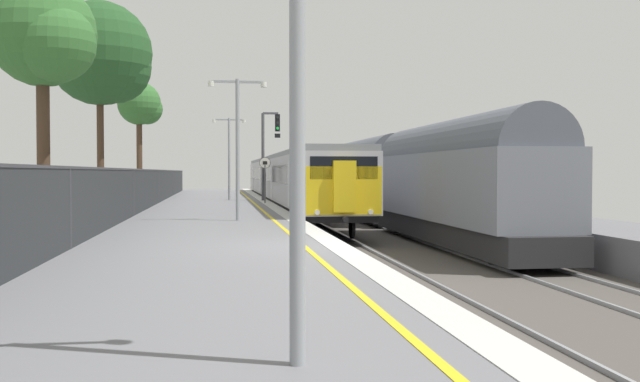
{
  "coord_description": "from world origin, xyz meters",
  "views": [
    {
      "loc": [
        -2.27,
        -16.02,
        1.67
      ],
      "look_at": [
        1.65,
        11.23,
        0.94
      ],
      "focal_mm": 39.99,
      "sensor_mm": 36.0,
      "label": 1
    }
  ],
  "objects_px": {
    "commuter_train_at_platform": "(287,178)",
    "platform_lamp_near": "(297,1)",
    "freight_train_adjacent_track": "(366,176)",
    "background_tree_centre": "(46,38)",
    "platform_lamp_mid": "(238,136)",
    "signal_gantry": "(268,146)",
    "platform_lamp_far": "(229,151)",
    "speed_limit_sign": "(265,174)",
    "background_tree_left": "(104,57)",
    "background_tree_right": "(141,106)"
  },
  "relations": [
    {
      "from": "commuter_train_at_platform",
      "to": "background_tree_right",
      "type": "distance_m",
      "value": 11.65
    },
    {
      "from": "background_tree_left",
      "to": "background_tree_right",
      "type": "height_order",
      "value": "background_tree_left"
    },
    {
      "from": "commuter_train_at_platform",
      "to": "freight_train_adjacent_track",
      "type": "height_order",
      "value": "freight_train_adjacent_track"
    },
    {
      "from": "speed_limit_sign",
      "to": "background_tree_left",
      "type": "bearing_deg",
      "value": -130.52
    },
    {
      "from": "platform_lamp_far",
      "to": "speed_limit_sign",
      "type": "bearing_deg",
      "value": -69.4
    },
    {
      "from": "freight_train_adjacent_track",
      "to": "background_tree_right",
      "type": "bearing_deg",
      "value": 143.99
    },
    {
      "from": "freight_train_adjacent_track",
      "to": "background_tree_centre",
      "type": "xyz_separation_m",
      "value": [
        -12.95,
        -19.62,
        3.87
      ]
    },
    {
      "from": "commuter_train_at_platform",
      "to": "speed_limit_sign",
      "type": "distance_m",
      "value": 6.83
    },
    {
      "from": "platform_lamp_near",
      "to": "background_tree_right",
      "type": "relative_size",
      "value": 0.68
    },
    {
      "from": "background_tree_left",
      "to": "background_tree_centre",
      "type": "bearing_deg",
      "value": -89.99
    },
    {
      "from": "signal_gantry",
      "to": "background_tree_right",
      "type": "bearing_deg",
      "value": 135.18
    },
    {
      "from": "signal_gantry",
      "to": "platform_lamp_far",
      "type": "distance_m",
      "value": 2.72
    },
    {
      "from": "background_tree_right",
      "to": "freight_train_adjacent_track",
      "type": "bearing_deg",
      "value": -36.01
    },
    {
      "from": "commuter_train_at_platform",
      "to": "platform_lamp_near",
      "type": "height_order",
      "value": "platform_lamp_near"
    },
    {
      "from": "freight_train_adjacent_track",
      "to": "background_tree_centre",
      "type": "bearing_deg",
      "value": -123.42
    },
    {
      "from": "platform_lamp_mid",
      "to": "commuter_train_at_platform",
      "type": "bearing_deg",
      "value": 79.68
    },
    {
      "from": "signal_gantry",
      "to": "platform_lamp_near",
      "type": "xyz_separation_m",
      "value": [
        -2.2,
        -35.53,
        -0.07
      ]
    },
    {
      "from": "speed_limit_sign",
      "to": "background_tree_left",
      "type": "height_order",
      "value": "background_tree_left"
    },
    {
      "from": "platform_lamp_mid",
      "to": "background_tree_right",
      "type": "height_order",
      "value": "background_tree_right"
    },
    {
      "from": "platform_lamp_mid",
      "to": "platform_lamp_far",
      "type": "xyz_separation_m",
      "value": [
        0.0,
        18.55,
        0.02
      ]
    },
    {
      "from": "background_tree_right",
      "to": "background_tree_left",
      "type": "bearing_deg",
      "value": -88.43
    },
    {
      "from": "speed_limit_sign",
      "to": "platform_lamp_far",
      "type": "bearing_deg",
      "value": 110.6
    },
    {
      "from": "commuter_train_at_platform",
      "to": "background_tree_left",
      "type": "relative_size",
      "value": 4.8
    },
    {
      "from": "platform_lamp_far",
      "to": "signal_gantry",
      "type": "bearing_deg",
      "value": -35.54
    },
    {
      "from": "commuter_train_at_platform",
      "to": "platform_lamp_near",
      "type": "distance_m",
      "value": 39.0
    },
    {
      "from": "signal_gantry",
      "to": "platform_lamp_mid",
      "type": "distance_m",
      "value": 17.12
    },
    {
      "from": "platform_lamp_mid",
      "to": "background_tree_centre",
      "type": "height_order",
      "value": "background_tree_centre"
    },
    {
      "from": "speed_limit_sign",
      "to": "freight_train_adjacent_track",
      "type": "bearing_deg",
      "value": 14.07
    },
    {
      "from": "freight_train_adjacent_track",
      "to": "platform_lamp_far",
      "type": "distance_m",
      "value": 8.55
    },
    {
      "from": "speed_limit_sign",
      "to": "background_tree_left",
      "type": "xyz_separation_m",
      "value": [
        -7.1,
        -8.31,
        4.76
      ]
    },
    {
      "from": "platform_lamp_far",
      "to": "background_tree_left",
      "type": "height_order",
      "value": "background_tree_left"
    },
    {
      "from": "background_tree_centre",
      "to": "commuter_train_at_platform",
      "type": "bearing_deg",
      "value": 70.11
    },
    {
      "from": "signal_gantry",
      "to": "platform_lamp_mid",
      "type": "bearing_deg",
      "value": -97.4
    },
    {
      "from": "commuter_train_at_platform",
      "to": "background_tree_left",
      "type": "xyz_separation_m",
      "value": [
        -8.95,
        -14.87,
        5.08
      ]
    },
    {
      "from": "freight_train_adjacent_track",
      "to": "platform_lamp_near",
      "type": "bearing_deg",
      "value": -102.86
    },
    {
      "from": "platform_lamp_near",
      "to": "speed_limit_sign",
      "type": "bearing_deg",
      "value": 86.74
    },
    {
      "from": "freight_train_adjacent_track",
      "to": "platform_lamp_mid",
      "type": "distance_m",
      "value": 17.03
    },
    {
      "from": "platform_lamp_far",
      "to": "platform_lamp_mid",
      "type": "bearing_deg",
      "value": -90.0
    },
    {
      "from": "freight_train_adjacent_track",
      "to": "background_tree_right",
      "type": "relative_size",
      "value": 5.87
    },
    {
      "from": "background_tree_left",
      "to": "commuter_train_at_platform",
      "type": "bearing_deg",
      "value": 58.97
    },
    {
      "from": "platform_lamp_mid",
      "to": "freight_train_adjacent_track",
      "type": "bearing_deg",
      "value": 63.06
    },
    {
      "from": "signal_gantry",
      "to": "background_tree_left",
      "type": "height_order",
      "value": "background_tree_left"
    },
    {
      "from": "signal_gantry",
      "to": "speed_limit_sign",
      "type": "distance_m",
      "value": 3.71
    },
    {
      "from": "commuter_train_at_platform",
      "to": "freight_train_adjacent_track",
      "type": "xyz_separation_m",
      "value": [
        4.0,
        -5.1,
        0.16
      ]
    },
    {
      "from": "commuter_train_at_platform",
      "to": "background_tree_left",
      "type": "distance_m",
      "value": 18.08
    },
    {
      "from": "signal_gantry",
      "to": "speed_limit_sign",
      "type": "bearing_deg",
      "value": -96.31
    },
    {
      "from": "platform_lamp_near",
      "to": "platform_lamp_mid",
      "type": "xyz_separation_m",
      "value": [
        -0.0,
        18.55,
        -0.22
      ]
    },
    {
      "from": "commuter_train_at_platform",
      "to": "platform_lamp_near",
      "type": "relative_size",
      "value": 7.82
    },
    {
      "from": "platform_lamp_mid",
      "to": "background_tree_left",
      "type": "xyz_separation_m",
      "value": [
        -5.26,
        5.36,
        3.42
      ]
    },
    {
      "from": "platform_lamp_near",
      "to": "background_tree_left",
      "type": "bearing_deg",
      "value": 102.42
    }
  ]
}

